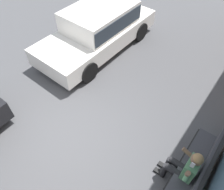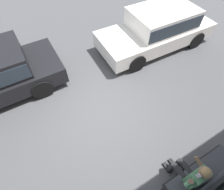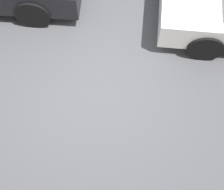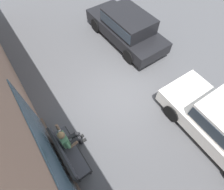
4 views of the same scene
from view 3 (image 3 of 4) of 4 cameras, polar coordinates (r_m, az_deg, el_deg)
name	(u,v)px [view 3 (image 3 of 4)]	position (r m, az deg, el deg)	size (l,w,h in m)	color
ground_plane	(95,94)	(6.15, -2.92, 0.21)	(60.00, 60.00, 0.00)	#4C4C4F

